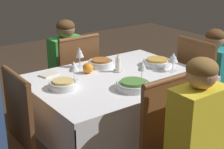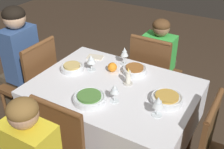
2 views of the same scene
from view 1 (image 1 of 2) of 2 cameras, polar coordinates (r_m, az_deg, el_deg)
The scene contains 18 objects.
dining_table at distance 2.49m, azimuth 0.70°, elevation -2.67°, with size 1.21×0.89×0.73m.
chair_east at distance 2.20m, azimuth -17.83°, elevation -10.50°, with size 0.42×0.42×0.91m.
chair_west at distance 3.03m, azimuth 14.83°, elevation -1.58°, with size 0.42×0.42×0.91m.
chair_south at distance 3.10m, azimuth -6.42°, elevation -0.58°, with size 0.42×0.42×0.91m.
person_child_yellow at distance 1.92m, azimuth 14.98°, elevation -11.78°, with size 0.30×0.33×1.08m.
person_child_teal at distance 3.15m, azimuth 16.86°, elevation -0.33°, with size 0.33×0.30×0.97m.
person_child_green at distance 3.22m, azimuth -7.96°, elevation 1.19°, with size 0.30×0.33×1.01m.
bowl_east at distance 2.26m, azimuth -8.14°, elevation -1.62°, with size 0.19×0.19×0.06m.
wine_glass_east at distance 2.37m, azimuth -6.35°, elevation 1.27°, with size 0.07×0.07×0.14m.
bowl_north at distance 2.23m, azimuth 3.54°, elevation -1.74°, with size 0.23×0.23×0.06m.
wine_glass_north at distance 2.36m, azimuth 5.04°, elevation 1.28°, with size 0.06×0.06×0.14m.
bowl_west at distance 2.71m, azimuth 7.49°, elevation 2.07°, with size 0.22×0.22×0.06m.
wine_glass_west at distance 2.57m, azimuth 10.16°, elevation 2.69°, with size 0.08×0.08×0.14m.
bowl_south at distance 2.67m, azimuth -1.87°, elevation 1.95°, with size 0.20×0.20×0.06m.
wine_glass_south at distance 2.64m, azimuth -5.41°, elevation 3.56°, with size 0.07×0.07×0.16m.
candle_centerpiece at distance 2.54m, azimuth 1.01°, elevation 1.53°, with size 0.07×0.07×0.14m.
orange_fruit at distance 2.52m, azimuth -4.01°, elevation 1.09°, with size 0.08×0.08×0.08m, color orange.
napkin_red_folded at distance 2.52m, azimuth -10.43°, elevation 0.03°, with size 0.15×0.12×0.01m.
Camera 1 is at (1.38, 1.84, 1.57)m, focal length 55.00 mm.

